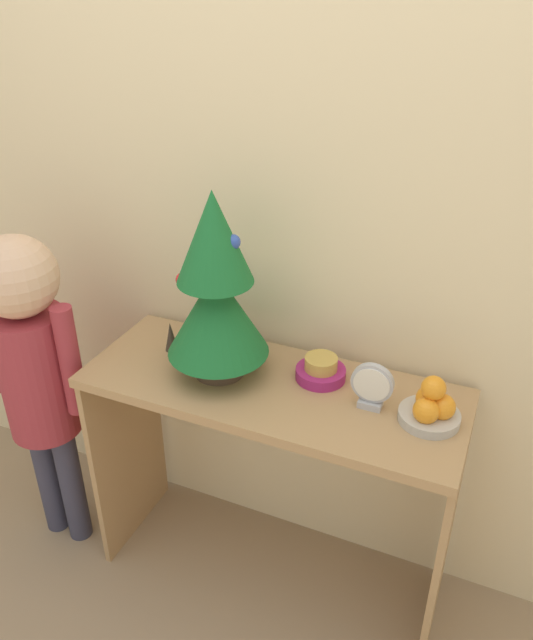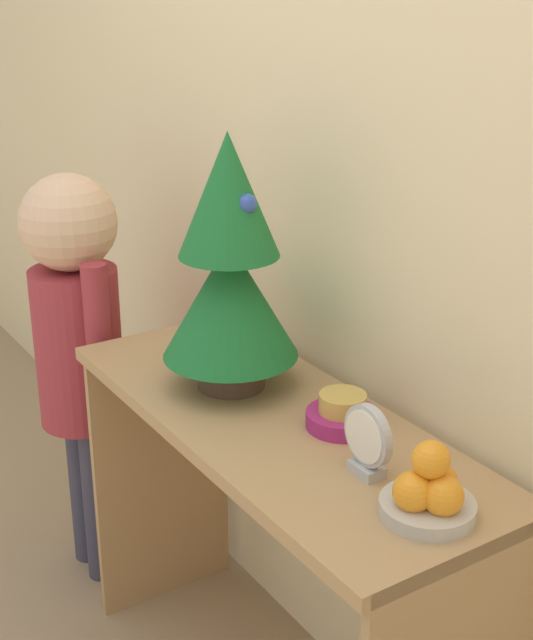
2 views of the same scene
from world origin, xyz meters
TOP-DOWN VIEW (x-y plane):
  - back_wall at (0.00, 0.47)m, footprint 7.00×0.05m
  - console_table at (0.00, 0.21)m, footprint 1.11×0.42m
  - mini_tree at (-0.17, 0.21)m, footprint 0.29×0.29m
  - fruit_bowl at (0.45, 0.23)m, footprint 0.16×0.16m
  - singing_bowl at (0.12, 0.30)m, footprint 0.15×0.15m
  - desk_clock at (0.29, 0.22)m, footprint 0.12×0.04m
  - figurine at (-0.36, 0.26)m, footprint 0.04×0.04m
  - child_figure at (-0.77, 0.09)m, footprint 0.36×0.25m

SIDE VIEW (x-z plane):
  - console_table at x=0.00m, z-range 0.20..1.00m
  - child_figure at x=-0.77m, z-range 0.17..1.34m
  - singing_bowl at x=0.12m, z-range 0.78..0.86m
  - fruit_bowl at x=0.45m, z-range 0.77..0.91m
  - figurine at x=-0.36m, z-range 0.79..0.89m
  - desk_clock at x=0.29m, z-range 0.79..0.93m
  - mini_tree at x=-0.17m, z-range 0.79..1.34m
  - back_wall at x=0.00m, z-range 0.00..2.50m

